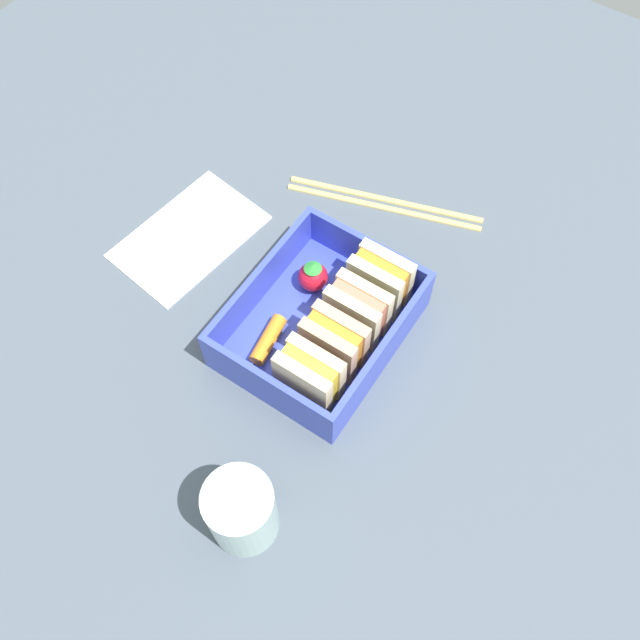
# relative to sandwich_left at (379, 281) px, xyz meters

# --- Properties ---
(ground_plane) EXTENTS (1.20, 1.20, 0.02)m
(ground_plane) POSITION_rel_sandwich_left_xyz_m (0.06, -0.03, -0.05)
(ground_plane) COLOR #47515C
(bento_tray) EXTENTS (0.17, 0.14, 0.01)m
(bento_tray) POSITION_rel_sandwich_left_xyz_m (0.06, -0.03, -0.04)
(bento_tray) COLOR #3748C2
(bento_tray) RESTS_ON ground_plane
(bento_rim) EXTENTS (0.17, 0.14, 0.04)m
(bento_rim) POSITION_rel_sandwich_left_xyz_m (0.06, -0.03, -0.01)
(bento_rim) COLOR #3748C2
(bento_rim) RESTS_ON bento_tray
(sandwich_left) EXTENTS (0.03, 0.06, 0.06)m
(sandwich_left) POSITION_rel_sandwich_left_xyz_m (0.00, 0.00, 0.00)
(sandwich_left) COLOR beige
(sandwich_left) RESTS_ON bento_tray
(sandwich_center_left) EXTENTS (0.03, 0.06, 0.06)m
(sandwich_center_left) POSITION_rel_sandwich_left_xyz_m (0.04, 0.00, 0.00)
(sandwich_center_left) COLOR beige
(sandwich_center_left) RESTS_ON bento_tray
(sandwich_center) EXTENTS (0.03, 0.06, 0.06)m
(sandwich_center) POSITION_rel_sandwich_left_xyz_m (0.08, 0.00, 0.00)
(sandwich_center) COLOR tan
(sandwich_center) RESTS_ON bento_tray
(sandwich_center_right) EXTENTS (0.03, 0.06, 0.06)m
(sandwich_center_right) POSITION_rel_sandwich_left_xyz_m (0.12, 0.00, 0.00)
(sandwich_center_right) COLOR beige
(sandwich_center_right) RESTS_ON bento_tray
(strawberry_far_left) EXTENTS (0.03, 0.03, 0.04)m
(strawberry_far_left) POSITION_rel_sandwich_left_xyz_m (0.02, -0.06, -0.01)
(strawberry_far_left) COLOR red
(strawberry_far_left) RESTS_ON bento_tray
(carrot_stick_far_left) EXTENTS (0.05, 0.02, 0.01)m
(carrot_stick_far_left) POSITION_rel_sandwich_left_xyz_m (0.10, -0.06, -0.02)
(carrot_stick_far_left) COLOR orange
(carrot_stick_far_left) RESTS_ON bento_tray
(chopstick_pair) EXTENTS (0.08, 0.21, 0.01)m
(chopstick_pair) POSITION_rel_sandwich_left_xyz_m (-0.11, -0.06, -0.04)
(chopstick_pair) COLOR tan
(chopstick_pair) RESTS_ON ground_plane
(drinking_glass) EXTENTS (0.06, 0.06, 0.08)m
(drinking_glass) POSITION_rel_sandwich_left_xyz_m (0.24, 0.02, -0.00)
(drinking_glass) COLOR silver
(drinking_glass) RESTS_ON ground_plane
(folded_napkin) EXTENTS (0.16, 0.11, 0.00)m
(folded_napkin) POSITION_rel_sandwich_left_xyz_m (0.04, -0.20, -0.04)
(folded_napkin) COLOR white
(folded_napkin) RESTS_ON ground_plane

